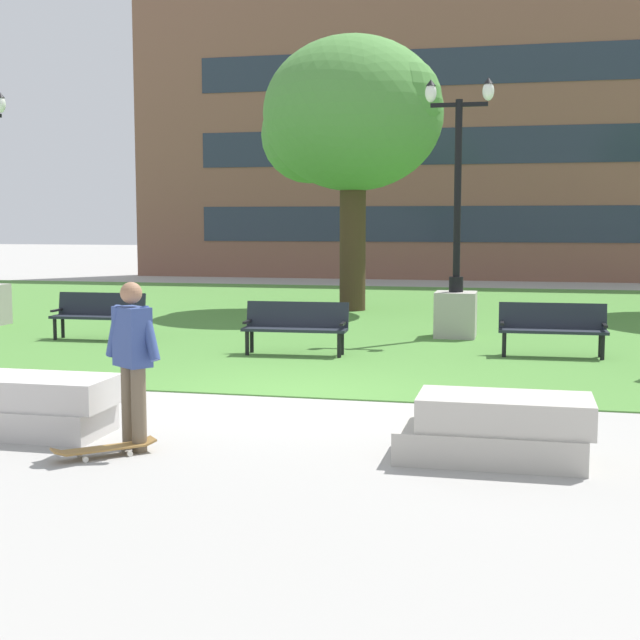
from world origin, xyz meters
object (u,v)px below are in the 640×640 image
object	(u,v)px
lamp_post_right	(456,286)
park_bench_near_left	(296,324)
skateboard	(105,448)
person_skateboarder	(133,356)
park_bench_far_left	(552,326)
concrete_block_center	(30,406)
park_bench_near_right	(99,313)
concrete_block_left	(497,429)

from	to	relation	value
lamp_post_right	park_bench_near_left	bearing A→B (deg)	-130.85
skateboard	lamp_post_right	world-z (taller)	lamp_post_right
park_bench_near_left	lamp_post_right	size ratio (longest dim) A/B	0.36
person_skateboarder	park_bench_near_left	bearing A→B (deg)	89.91
person_skateboarder	park_bench_far_left	xyz separation A→B (m)	(4.33, 7.33, -0.43)
concrete_block_center	lamp_post_right	distance (m)	9.96
skateboard	park_bench_near_left	bearing A→B (deg)	88.47
concrete_block_center	skateboard	distance (m)	1.42
skateboard	park_bench_far_left	world-z (taller)	park_bench_far_left
park_bench_near_right	park_bench_far_left	bearing A→B (deg)	-2.12
park_bench_far_left	concrete_block_center	bearing A→B (deg)	-129.46
person_skateboarder	park_bench_near_left	world-z (taller)	person_skateboarder
person_skateboarder	skateboard	size ratio (longest dim) A/B	1.93
person_skateboarder	park_bench_far_left	bearing A→B (deg)	59.43
park_bench_near_left	park_bench_far_left	size ratio (longest dim) A/B	1.01
park_bench_near_left	park_bench_far_left	distance (m)	4.38
person_skateboarder	park_bench_far_left	size ratio (longest dim) A/B	0.94
concrete_block_center	concrete_block_left	distance (m)	4.98
skateboard	park_bench_far_left	bearing A→B (deg)	59.51
park_bench_near_left	skateboard	bearing A→B (deg)	-91.53
concrete_block_center	person_skateboarder	world-z (taller)	person_skateboarder
concrete_block_center	concrete_block_left	world-z (taller)	same
park_bench_near_left	park_bench_far_left	xyz separation A→B (m)	(4.32, 0.75, 0.00)
park_bench_far_left	lamp_post_right	size ratio (longest dim) A/B	0.36
skateboard	lamp_post_right	bearing A→B (deg)	74.57
lamp_post_right	skateboard	bearing A→B (deg)	-105.43
concrete_block_left	park_bench_near_right	size ratio (longest dim) A/B	1.03
concrete_block_center	park_bench_far_left	world-z (taller)	park_bench_far_left
concrete_block_center	lamp_post_right	xyz separation A→B (m)	(3.93, 9.12, 0.73)
concrete_block_center	skateboard	size ratio (longest dim) A/B	2.12
person_skateboarder	park_bench_near_left	xyz separation A→B (m)	(0.01, 6.58, -0.43)
park_bench_near_right	lamp_post_right	world-z (taller)	lamp_post_right
park_bench_far_left	skateboard	bearing A→B (deg)	-120.49
person_skateboarder	concrete_block_center	bearing A→B (deg)	164.73
concrete_block_left	park_bench_near_right	xyz separation A→B (m)	(-7.81, 7.24, 0.23)
concrete_block_left	skateboard	distance (m)	3.84
skateboard	park_bench_near_left	distance (m)	6.91
lamp_post_right	park_bench_near_right	bearing A→B (deg)	-164.64
skateboard	park_bench_near_right	world-z (taller)	park_bench_near_right
park_bench_near_left	lamp_post_right	bearing A→B (deg)	49.15
person_skateboarder	park_bench_near_left	size ratio (longest dim) A/B	0.94
person_skateboarder	lamp_post_right	distance (m)	9.83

